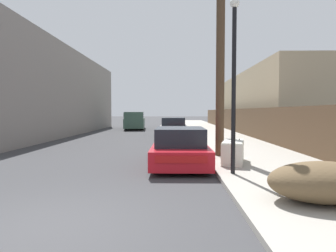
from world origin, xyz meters
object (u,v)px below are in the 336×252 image
utility_pole (220,44)px  street_lamp (234,73)px  car_parked_mid (174,128)px  discarded_fridge (233,152)px  parked_sports_car_red (180,148)px  pickup_truck (135,121)px  brush_pile (324,182)px

utility_pole → street_lamp: utility_pole is taller
car_parked_mid → utility_pole: size_ratio=0.48×
discarded_fridge → car_parked_mid: 12.04m
discarded_fridge → street_lamp: bearing=-86.9°
street_lamp → utility_pole: bearing=87.4°
discarded_fridge → utility_pole: bearing=111.1°
parked_sports_car_red → utility_pole: utility_pole is taller
parked_sports_car_red → street_lamp: (1.44, -2.01, 2.30)m
parked_sports_car_red → pickup_truck: 20.65m
discarded_fridge → pickup_truck: size_ratio=0.33×
parked_sports_car_red → street_lamp: bearing=-54.2°
street_lamp → car_parked_mid: bearing=97.0°
parked_sports_car_red → brush_pile: size_ratio=2.19×
utility_pole → brush_pile: size_ratio=4.00×
utility_pole → parked_sports_car_red: bearing=-138.0°
discarded_fridge → utility_pole: utility_pole is taller
pickup_truck → parked_sports_car_red: bearing=97.6°
street_lamp → brush_pile: street_lamp is taller
parked_sports_car_red → car_parked_mid: car_parked_mid is taller
street_lamp → brush_pile: (1.21, -2.60, -2.39)m
pickup_truck → street_lamp: street_lamp is taller
discarded_fridge → parked_sports_car_red: (-1.79, 0.24, 0.10)m
car_parked_mid → utility_pole: bearing=-79.4°
parked_sports_car_red → discarded_fridge: bearing=-7.4°
parked_sports_car_red → street_lamp: street_lamp is taller
car_parked_mid → street_lamp: street_lamp is taller
street_lamp → brush_pile: bearing=-65.0°
car_parked_mid → pickup_truck: pickup_truck is taller
parked_sports_car_red → pickup_truck: size_ratio=0.82×
pickup_truck → brush_pile: pickup_truck is taller
street_lamp → brush_pile: size_ratio=2.26×
brush_pile → car_parked_mid: bearing=100.1°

